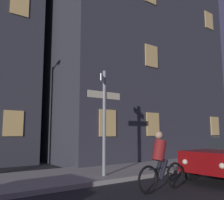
{
  "coord_description": "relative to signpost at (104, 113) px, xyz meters",
  "views": [
    {
      "loc": [
        -3.89,
        -0.53,
        1.56
      ],
      "look_at": [
        0.98,
        6.08,
        2.67
      ],
      "focal_mm": 39.15,
      "sensor_mm": 36.0,
      "label": 1
    }
  ],
  "objects": [
    {
      "name": "cyclist",
      "position": [
        0.37,
        -2.2,
        -1.5
      ],
      "size": [
        1.82,
        0.33,
        1.61
      ],
      "color": "black",
      "rests_on": "ground_plane"
    },
    {
      "name": "building_right_block",
      "position": [
        5.97,
        6.61,
        8.44
      ],
      "size": [
        11.57,
        9.06,
        21.38
      ],
      "color": "#383842",
      "rests_on": "ground_plane"
    },
    {
      "name": "signpost",
      "position": [
        0.0,
        0.0,
        0.0
      ],
      "size": [
        1.34,
        0.94,
        3.58
      ],
      "color": "gray",
      "rests_on": "sidewalk_kerb"
    },
    {
      "name": "sidewalk_kerb",
      "position": [
        -0.87,
        0.95,
        -2.18
      ],
      "size": [
        40.0,
        3.21,
        0.14
      ],
      "primitive_type": "cube",
      "color": "#9E9991",
      "rests_on": "ground_plane"
    }
  ]
}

